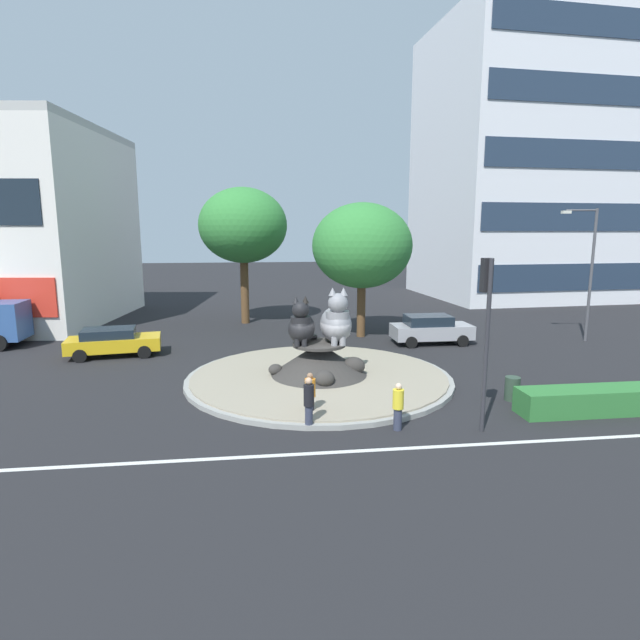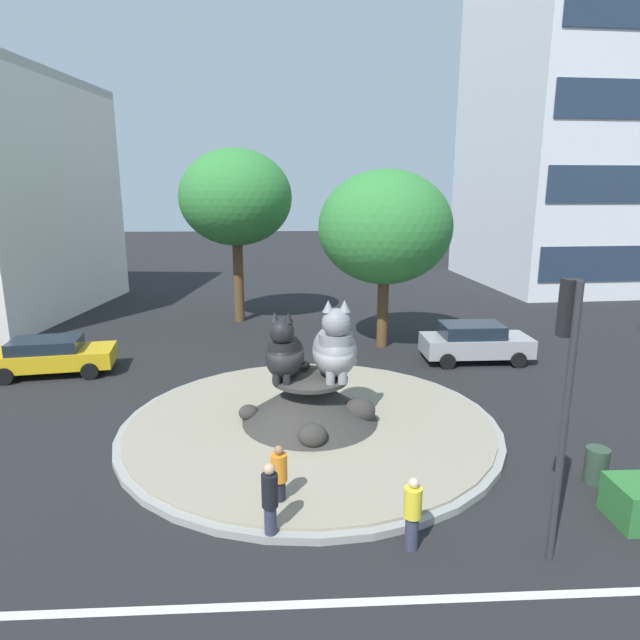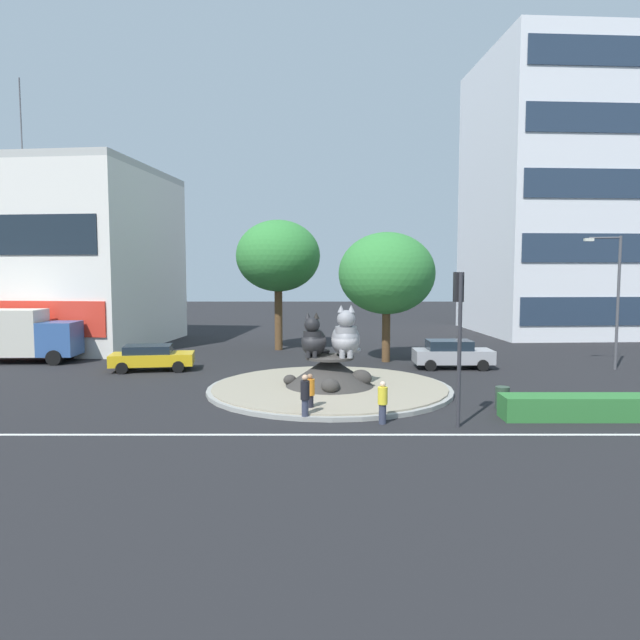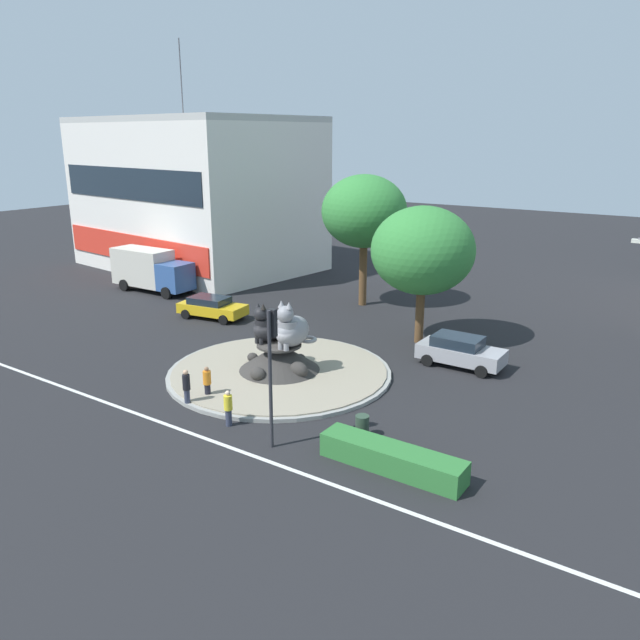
# 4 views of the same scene
# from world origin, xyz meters

# --- Properties ---
(ground_plane) EXTENTS (160.00, 160.00, 0.00)m
(ground_plane) POSITION_xyz_m (0.00, 0.00, 0.00)
(ground_plane) COLOR black
(lane_centreline) EXTENTS (112.00, 0.20, 0.01)m
(lane_centreline) POSITION_xyz_m (0.00, -7.22, 0.00)
(lane_centreline) COLOR silver
(lane_centreline) RESTS_ON ground
(roundabout_island) EXTENTS (11.32, 11.32, 1.62)m
(roundabout_island) POSITION_xyz_m (0.01, -0.01, 0.48)
(roundabout_island) COLOR gray
(roundabout_island) RESTS_ON ground
(cat_statue_black) EXTENTS (1.49, 2.06, 2.07)m
(cat_statue_black) POSITION_xyz_m (-0.75, -0.00, 2.38)
(cat_statue_black) COLOR black
(cat_statue_black) RESTS_ON roundabout_island
(cat_statue_grey) EXTENTS (1.46, 2.34, 2.41)m
(cat_statue_grey) POSITION_xyz_m (0.75, 0.04, 2.50)
(cat_statue_grey) COLOR gray
(cat_statue_grey) RESTS_ON roundabout_island
(traffic_light_mast) EXTENTS (0.35, 0.46, 5.51)m
(traffic_light_mast) POSITION_xyz_m (4.46, -6.15, 3.82)
(traffic_light_mast) COLOR #2D2D33
(traffic_light_mast) RESTS_ON ground
(shophouse_block) EXTENTS (21.73, 15.95, 19.16)m
(shophouse_block) POSITION_xyz_m (-22.87, 17.49, 6.58)
(shophouse_block) COLOR silver
(shophouse_block) RESTS_ON ground
(office_tower) EXTENTS (18.79, 15.93, 24.54)m
(office_tower) POSITION_xyz_m (23.00, 25.78, 12.27)
(office_tower) COLOR silver
(office_tower) RESTS_ON ground
(clipped_hedge_strip) EXTENTS (5.49, 1.20, 0.90)m
(clipped_hedge_strip) POSITION_xyz_m (9.13, -5.15, 0.45)
(clipped_hedge_strip) COLOR #2D7033
(clipped_hedge_strip) RESTS_ON ground
(broadleaf_tree_behind_island) EXTENTS (5.86, 5.86, 7.92)m
(broadleaf_tree_behind_island) POSITION_xyz_m (3.61, 8.63, 5.41)
(broadleaf_tree_behind_island) COLOR brown
(broadleaf_tree_behind_island) RESTS_ON ground
(second_tree_near_tower) EXTENTS (5.88, 5.88, 9.14)m
(second_tree_near_tower) POSITION_xyz_m (-3.38, 14.02, 6.60)
(second_tree_near_tower) COLOR brown
(second_tree_near_tower) RESTS_ON ground
(streetlight_arm) EXTENTS (1.93, 0.57, 7.52)m
(streetlight_arm) POSITION_xyz_m (16.09, 5.83, 4.32)
(streetlight_arm) COLOR #4C4C51
(streetlight_arm) RESTS_ON ground
(pedestrian_black_shirt) EXTENTS (0.34, 0.34, 1.74)m
(pedestrian_black_shirt) POSITION_xyz_m (-1.00, -5.42, 0.93)
(pedestrian_black_shirt) COLOR #33384C
(pedestrian_black_shirt) RESTS_ON ground
(pedestrian_yellow_shirt) EXTENTS (0.36, 0.36, 1.57)m
(pedestrian_yellow_shirt) POSITION_xyz_m (1.83, -5.81, 0.82)
(pedestrian_yellow_shirt) COLOR #33384C
(pedestrian_yellow_shirt) RESTS_ON ground
(pedestrian_orange_shirt) EXTENTS (0.37, 0.37, 1.57)m
(pedestrian_orange_shirt) POSITION_xyz_m (-0.84, -4.30, 0.82)
(pedestrian_orange_shirt) COLOR black
(pedestrian_orange_shirt) RESTS_ON ground
(hatchback_near_shophouse) EXTENTS (4.74, 2.62, 1.43)m
(hatchback_near_shophouse) POSITION_xyz_m (-9.90, 5.48, 0.77)
(hatchback_near_shophouse) COLOR gold
(hatchback_near_shophouse) RESTS_ON ground
(parked_car_right) EXTENTS (4.44, 2.12, 1.62)m
(parked_car_right) POSITION_xyz_m (7.11, 6.21, 0.85)
(parked_car_right) COLOR #99999E
(parked_car_right) RESTS_ON ground
(delivery_box_truck) EXTENTS (7.03, 2.62, 3.25)m
(delivery_box_truck) POSITION_xyz_m (-18.94, 8.28, 1.73)
(delivery_box_truck) COLOR #335693
(delivery_box_truck) RESTS_ON ground
(litter_bin) EXTENTS (0.56, 0.56, 0.90)m
(litter_bin) POSITION_xyz_m (6.92, -3.52, 0.45)
(litter_bin) COLOR #2D4233
(litter_bin) RESTS_ON ground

